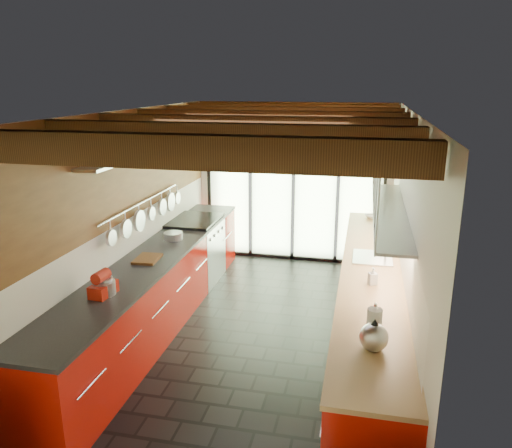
# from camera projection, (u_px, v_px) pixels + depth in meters

# --- Properties ---
(ground) EXTENTS (5.50, 5.50, 0.00)m
(ground) POSITION_uv_depth(u_px,v_px,m) (259.00, 334.00, 5.97)
(ground) COLOR black
(ground) RESTS_ON ground
(room_shell) EXTENTS (5.50, 5.50, 5.50)m
(room_shell) POSITION_uv_depth(u_px,v_px,m) (259.00, 199.00, 5.52)
(room_shell) COLOR silver
(room_shell) RESTS_ON ground
(ceiling_beams) EXTENTS (3.14, 5.06, 4.90)m
(ceiling_beams) POSITION_uv_depth(u_px,v_px,m) (266.00, 122.00, 5.65)
(ceiling_beams) COLOR #593316
(ceiling_beams) RESTS_ON ground
(glass_door) EXTENTS (2.95, 0.10, 2.90)m
(glass_door) POSITION_uv_depth(u_px,v_px,m) (294.00, 162.00, 8.04)
(glass_door) COLOR #C6EAAD
(glass_door) RESTS_ON ground
(left_counter) EXTENTS (0.68, 5.00, 0.92)m
(left_counter) POSITION_uv_depth(u_px,v_px,m) (157.00, 289.00, 6.11)
(left_counter) COLOR #B21107
(left_counter) RESTS_ON ground
(range_stove) EXTENTS (0.66, 0.90, 0.97)m
(range_stove) POSITION_uv_depth(u_px,v_px,m) (196.00, 251.00, 7.47)
(range_stove) COLOR silver
(range_stove) RESTS_ON ground
(right_counter) EXTENTS (0.68, 5.00, 0.92)m
(right_counter) POSITION_uv_depth(u_px,v_px,m) (370.00, 309.00, 5.58)
(right_counter) COLOR #B21107
(right_counter) RESTS_ON ground
(sink_assembly) EXTENTS (0.45, 0.52, 0.43)m
(sink_assembly) POSITION_uv_depth(u_px,v_px,m) (374.00, 255.00, 5.82)
(sink_assembly) COLOR silver
(sink_assembly) RESTS_ON right_counter
(upper_cabinets_right) EXTENTS (0.34, 3.00, 3.00)m
(upper_cabinets_right) POSITION_uv_depth(u_px,v_px,m) (392.00, 182.00, 5.45)
(upper_cabinets_right) COLOR silver
(upper_cabinets_right) RESTS_ON ground
(left_wall_fixtures) EXTENTS (0.28, 2.60, 0.96)m
(left_wall_fixtures) POSITION_uv_depth(u_px,v_px,m) (146.00, 178.00, 6.06)
(left_wall_fixtures) COLOR silver
(left_wall_fixtures) RESTS_ON ground
(stand_mixer) EXTENTS (0.19, 0.30, 0.26)m
(stand_mixer) POSITION_uv_depth(u_px,v_px,m) (103.00, 285.00, 4.80)
(stand_mixer) COLOR red
(stand_mixer) RESTS_ON left_counter
(pot_large) EXTENTS (0.27, 0.27, 0.14)m
(pot_large) POSITION_uv_depth(u_px,v_px,m) (104.00, 288.00, 4.82)
(pot_large) COLOR silver
(pot_large) RESTS_ON left_counter
(pot_small) EXTENTS (0.29, 0.29, 0.09)m
(pot_small) POSITION_uv_depth(u_px,v_px,m) (173.00, 236.00, 6.51)
(pot_small) COLOR silver
(pot_small) RESTS_ON left_counter
(cutting_board) EXTENTS (0.28, 0.38, 0.03)m
(cutting_board) POSITION_uv_depth(u_px,v_px,m) (147.00, 259.00, 5.76)
(cutting_board) COLOR brown
(cutting_board) RESTS_ON left_counter
(kettle) EXTENTS (0.29, 0.31, 0.26)m
(kettle) POSITION_uv_depth(u_px,v_px,m) (374.00, 335.00, 3.82)
(kettle) COLOR silver
(kettle) RESTS_ON right_counter
(paper_towel) EXTENTS (0.15, 0.15, 0.33)m
(paper_towel) POSITION_uv_depth(u_px,v_px,m) (374.00, 325.00, 3.94)
(paper_towel) COLOR white
(paper_towel) RESTS_ON right_counter
(soap_bottle) EXTENTS (0.10, 0.11, 0.18)m
(soap_bottle) POSITION_uv_depth(u_px,v_px,m) (373.00, 276.00, 5.06)
(soap_bottle) COLOR silver
(soap_bottle) RESTS_ON right_counter
(bowl) EXTENTS (0.26, 0.26, 0.05)m
(bowl) POSITION_uv_depth(u_px,v_px,m) (372.00, 216.00, 7.54)
(bowl) COLOR silver
(bowl) RESTS_ON right_counter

